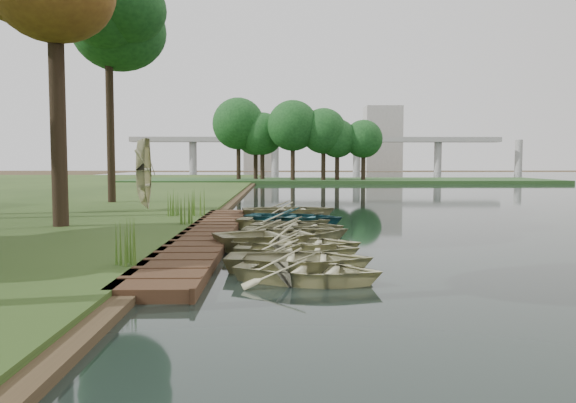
{
  "coord_description": "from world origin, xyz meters",
  "views": [
    {
      "loc": [
        0.6,
        -17.38,
        2.45
      ],
      "look_at": [
        0.94,
        0.93,
        1.17
      ],
      "focal_mm": 35.0,
      "sensor_mm": 36.0,
      "label": 1
    }
  ],
  "objects_px": {
    "rowboat_0": "(308,267)",
    "stored_rowboat": "(147,202)",
    "rowboat_1": "(299,256)",
    "boardwalk": "(207,236)",
    "rowboat_2": "(297,246)"
  },
  "relations": [
    {
      "from": "rowboat_0",
      "to": "stored_rowboat",
      "type": "bearing_deg",
      "value": 42.62
    },
    {
      "from": "stored_rowboat",
      "to": "rowboat_1",
      "type": "bearing_deg",
      "value": -154.92
    },
    {
      "from": "rowboat_1",
      "to": "rowboat_0",
      "type": "bearing_deg",
      "value": -168.21
    },
    {
      "from": "rowboat_0",
      "to": "stored_rowboat",
      "type": "xyz_separation_m",
      "value": [
        -6.56,
        14.46,
        0.28
      ]
    },
    {
      "from": "boardwalk",
      "to": "rowboat_1",
      "type": "bearing_deg",
      "value": -62.68
    },
    {
      "from": "rowboat_1",
      "to": "rowboat_2",
      "type": "distance_m",
      "value": 1.56
    },
    {
      "from": "boardwalk",
      "to": "rowboat_1",
      "type": "xyz_separation_m",
      "value": [
        2.68,
        -5.18,
        0.24
      ]
    },
    {
      "from": "rowboat_2",
      "to": "rowboat_1",
      "type": "bearing_deg",
      "value": -173.15
    },
    {
      "from": "boardwalk",
      "to": "rowboat_1",
      "type": "distance_m",
      "value": 5.83
    },
    {
      "from": "rowboat_1",
      "to": "stored_rowboat",
      "type": "height_order",
      "value": "stored_rowboat"
    },
    {
      "from": "rowboat_0",
      "to": "rowboat_1",
      "type": "relative_size",
      "value": 0.92
    },
    {
      "from": "rowboat_0",
      "to": "rowboat_2",
      "type": "relative_size",
      "value": 0.96
    },
    {
      "from": "rowboat_2",
      "to": "stored_rowboat",
      "type": "height_order",
      "value": "stored_rowboat"
    },
    {
      "from": "rowboat_0",
      "to": "stored_rowboat",
      "type": "relative_size",
      "value": 0.92
    },
    {
      "from": "rowboat_0",
      "to": "rowboat_1",
      "type": "bearing_deg",
      "value": 24.87
    }
  ]
}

